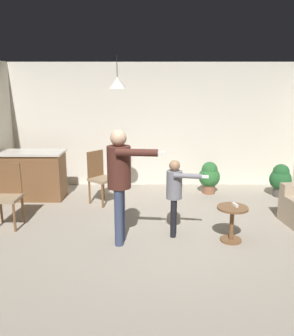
{
  "coord_description": "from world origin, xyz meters",
  "views": [
    {
      "loc": [
        -0.18,
        -4.35,
        2.17
      ],
      "look_at": [
        -0.18,
        0.57,
        1.0
      ],
      "focal_mm": 36.31,
      "sensor_mm": 36.0,
      "label": 1
    }
  ],
  "objects_px": {
    "kitchen_counter": "(33,175)",
    "potted_plant_by_wall": "(209,176)",
    "potted_plant_corner": "(280,179)",
    "side_table_by_couch": "(231,220)",
    "dining_chair_by_counter": "(7,193)",
    "spare_remote_on_table": "(235,205)",
    "person_child": "(174,190)",
    "person_adult": "(120,175)",
    "dining_chair_near_wall": "(99,175)"
  },
  "relations": [
    {
      "from": "dining_chair_near_wall",
      "to": "potted_plant_corner",
      "type": "xyz_separation_m",
      "value": [
        3.61,
        0.38,
        -0.18
      ]
    },
    {
      "from": "side_table_by_couch",
      "to": "dining_chair_near_wall",
      "type": "relative_size",
      "value": 0.52
    },
    {
      "from": "person_adult",
      "to": "dining_chair_by_counter",
      "type": "bearing_deg",
      "value": -102.46
    },
    {
      "from": "dining_chair_by_counter",
      "to": "dining_chair_near_wall",
      "type": "relative_size",
      "value": 1.0
    },
    {
      "from": "kitchen_counter",
      "to": "spare_remote_on_table",
      "type": "bearing_deg",
      "value": -28.75
    },
    {
      "from": "spare_remote_on_table",
      "to": "person_child",
      "type": "bearing_deg",
      "value": 169.81
    },
    {
      "from": "kitchen_counter",
      "to": "dining_chair_by_counter",
      "type": "distance_m",
      "value": 1.38
    },
    {
      "from": "side_table_by_couch",
      "to": "dining_chair_by_counter",
      "type": "bearing_deg",
      "value": 170.25
    },
    {
      "from": "dining_chair_by_counter",
      "to": "dining_chair_near_wall",
      "type": "xyz_separation_m",
      "value": [
        1.32,
        1.11,
        0.0
      ]
    },
    {
      "from": "person_adult",
      "to": "potted_plant_corner",
      "type": "relative_size",
      "value": 2.43
    },
    {
      "from": "kitchen_counter",
      "to": "potted_plant_by_wall",
      "type": "height_order",
      "value": "kitchen_counter"
    },
    {
      "from": "dining_chair_by_counter",
      "to": "spare_remote_on_table",
      "type": "relative_size",
      "value": 7.69
    },
    {
      "from": "side_table_by_couch",
      "to": "potted_plant_by_wall",
      "type": "xyz_separation_m",
      "value": [
        0.08,
        2.28,
        0.04
      ]
    },
    {
      "from": "dining_chair_near_wall",
      "to": "person_child",
      "type": "bearing_deg",
      "value": 80.56
    },
    {
      "from": "dining_chair_by_counter",
      "to": "potted_plant_corner",
      "type": "relative_size",
      "value": 1.49
    },
    {
      "from": "dining_chair_near_wall",
      "to": "potted_plant_corner",
      "type": "height_order",
      "value": "dining_chair_near_wall"
    },
    {
      "from": "person_adult",
      "to": "dining_chair_near_wall",
      "type": "xyz_separation_m",
      "value": [
        -0.53,
        1.75,
        -0.46
      ]
    },
    {
      "from": "kitchen_counter",
      "to": "dining_chair_near_wall",
      "type": "distance_m",
      "value": 1.39
    },
    {
      "from": "dining_chair_by_counter",
      "to": "spare_remote_on_table",
      "type": "height_order",
      "value": "dining_chair_by_counter"
    },
    {
      "from": "side_table_by_couch",
      "to": "potted_plant_by_wall",
      "type": "relative_size",
      "value": 0.77
    },
    {
      "from": "kitchen_counter",
      "to": "spare_remote_on_table",
      "type": "relative_size",
      "value": 9.69
    },
    {
      "from": "side_table_by_couch",
      "to": "person_adult",
      "type": "xyz_separation_m",
      "value": [
        -1.59,
        -0.05,
        0.68
      ]
    },
    {
      "from": "person_adult",
      "to": "dining_chair_near_wall",
      "type": "bearing_deg",
      "value": -156.4
    },
    {
      "from": "person_child",
      "to": "dining_chair_by_counter",
      "type": "bearing_deg",
      "value": -89.75
    },
    {
      "from": "dining_chair_near_wall",
      "to": "potted_plant_by_wall",
      "type": "xyz_separation_m",
      "value": [
        2.2,
        0.58,
        -0.17
      ]
    },
    {
      "from": "potted_plant_corner",
      "to": "spare_remote_on_table",
      "type": "height_order",
      "value": "potted_plant_corner"
    },
    {
      "from": "potted_plant_corner",
      "to": "potted_plant_by_wall",
      "type": "xyz_separation_m",
      "value": [
        -1.41,
        0.2,
        0.0
      ]
    },
    {
      "from": "potted_plant_corner",
      "to": "spare_remote_on_table",
      "type": "xyz_separation_m",
      "value": [
        -1.45,
        -2.05,
        0.17
      ]
    },
    {
      "from": "dining_chair_by_counter",
      "to": "potted_plant_corner",
      "type": "distance_m",
      "value": 5.15
    },
    {
      "from": "person_child",
      "to": "dining_chair_near_wall",
      "type": "height_order",
      "value": "person_child"
    },
    {
      "from": "dining_chair_by_counter",
      "to": "person_child",
      "type": "bearing_deg",
      "value": 171.97
    },
    {
      "from": "kitchen_counter",
      "to": "person_child",
      "type": "bearing_deg",
      "value": -33.66
    },
    {
      "from": "side_table_by_couch",
      "to": "person_child",
      "type": "bearing_deg",
      "value": 166.76
    },
    {
      "from": "potted_plant_by_wall",
      "to": "potted_plant_corner",
      "type": "bearing_deg",
      "value": -8.12
    },
    {
      "from": "potted_plant_corner",
      "to": "dining_chair_by_counter",
      "type": "bearing_deg",
      "value": -163.11
    },
    {
      "from": "kitchen_counter",
      "to": "potted_plant_corner",
      "type": "distance_m",
      "value": 4.98
    },
    {
      "from": "side_table_by_couch",
      "to": "spare_remote_on_table",
      "type": "bearing_deg",
      "value": 41.25
    },
    {
      "from": "dining_chair_by_counter",
      "to": "dining_chair_near_wall",
      "type": "distance_m",
      "value": 1.72
    },
    {
      "from": "kitchen_counter",
      "to": "person_child",
      "type": "relative_size",
      "value": 1.09
    },
    {
      "from": "potted_plant_corner",
      "to": "potted_plant_by_wall",
      "type": "relative_size",
      "value": 1.0
    },
    {
      "from": "potted_plant_by_wall",
      "to": "person_adult",
      "type": "bearing_deg",
      "value": -125.52
    },
    {
      "from": "kitchen_counter",
      "to": "spare_remote_on_table",
      "type": "height_order",
      "value": "kitchen_counter"
    },
    {
      "from": "side_table_by_couch",
      "to": "spare_remote_on_table",
      "type": "distance_m",
      "value": 0.22
    },
    {
      "from": "kitchen_counter",
      "to": "person_child",
      "type": "distance_m",
      "value": 3.22
    },
    {
      "from": "side_table_by_couch",
      "to": "potted_plant_corner",
      "type": "distance_m",
      "value": 2.56
    },
    {
      "from": "potted_plant_by_wall",
      "to": "dining_chair_by_counter",
      "type": "bearing_deg",
      "value": -154.26
    },
    {
      "from": "dining_chair_by_counter",
      "to": "potted_plant_by_wall",
      "type": "height_order",
      "value": "dining_chair_by_counter"
    },
    {
      "from": "dining_chair_near_wall",
      "to": "side_table_by_couch",
      "type": "bearing_deg",
      "value": 90.89
    },
    {
      "from": "side_table_by_couch",
      "to": "person_child",
      "type": "relative_size",
      "value": 0.45
    },
    {
      "from": "potted_plant_corner",
      "to": "potted_plant_by_wall",
      "type": "bearing_deg",
      "value": 171.88
    }
  ]
}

